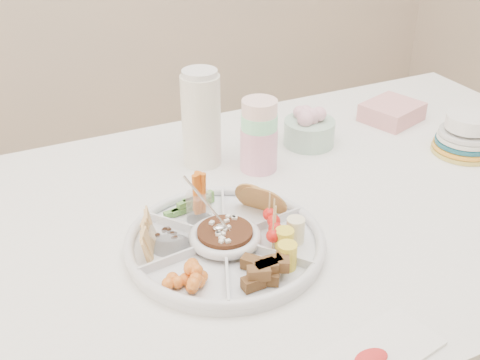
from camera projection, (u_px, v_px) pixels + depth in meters
name	position (u px, v px, depth m)	size (l,w,h in m)	color
dining_table	(315.00, 320.00, 1.53)	(1.52, 1.02, 0.76)	white
party_tray	(225.00, 240.00, 1.15)	(0.38, 0.38, 0.04)	white
bean_dip	(225.00, 237.00, 1.15)	(0.11, 0.11, 0.04)	#45250F
tortillas	(255.00, 198.00, 1.24)	(0.11, 0.11, 0.06)	#9B6337
carrot_cucumber	(191.00, 192.00, 1.23)	(0.10, 0.10, 0.09)	orange
pita_raisins	(156.00, 233.00, 1.14)	(0.11, 0.11, 0.06)	tan
cherries	(190.00, 272.00, 1.05)	(0.10, 0.10, 0.04)	orange
granola_chunks	(264.00, 270.00, 1.05)	(0.10, 0.10, 0.05)	#44361E
banana_tomato	(293.00, 222.00, 1.14)	(0.12, 0.12, 0.09)	#EDE18F
cup_stack	(259.00, 122.00, 1.39)	(0.09, 0.09, 0.24)	#CEEDBE
thermos	(201.00, 117.00, 1.41)	(0.09, 0.09, 0.24)	white
flower_bowl	(309.00, 127.00, 1.53)	(0.13, 0.13, 0.10)	#94D6B2
napkin_stack	(392.00, 112.00, 1.68)	(0.15, 0.13, 0.05)	pink
plate_stack	(466.00, 134.00, 1.49)	(0.16, 0.16, 0.10)	gold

